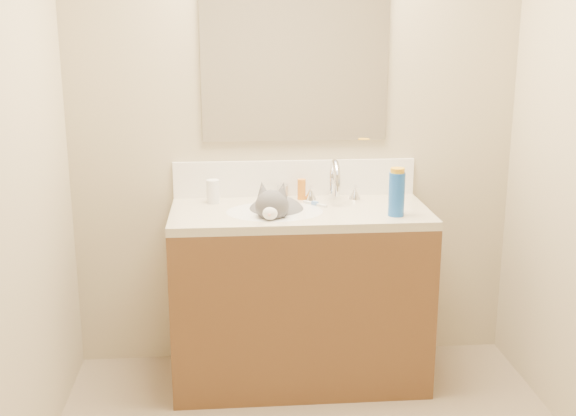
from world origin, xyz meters
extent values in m
cube|color=tan|center=(0.00, 1.25, 1.25)|extent=(2.20, 0.04, 2.50)
cube|color=tan|center=(0.00, -1.25, 1.25)|extent=(2.20, 0.04, 2.50)
cube|color=brown|center=(0.00, 0.97, 0.41)|extent=(1.20, 0.55, 0.82)
cube|color=beige|center=(0.00, 0.97, 0.84)|extent=(1.20, 0.55, 0.04)
ellipsoid|color=silver|center=(-0.12, 0.94, 0.79)|extent=(0.45, 0.36, 0.14)
cylinder|color=silver|center=(0.18, 1.16, 0.92)|extent=(0.04, 0.04, 0.11)
torus|color=silver|center=(0.18, 1.09, 0.97)|extent=(0.03, 0.20, 0.20)
cylinder|color=silver|center=(0.18, 1.01, 0.94)|extent=(0.03, 0.03, 0.06)
cone|color=silver|center=(0.07, 1.16, 0.89)|extent=(0.06, 0.06, 0.06)
cone|color=silver|center=(0.29, 1.16, 0.89)|extent=(0.06, 0.06, 0.06)
ellipsoid|color=#4A484A|center=(-0.11, 1.00, 0.81)|extent=(0.35, 0.37, 0.21)
ellipsoid|color=#4A484A|center=(-0.14, 0.86, 0.91)|extent=(0.18, 0.16, 0.14)
ellipsoid|color=#4A484A|center=(-0.12, 0.92, 0.87)|extent=(0.13, 0.13, 0.13)
cone|color=#4A484A|center=(-0.18, 0.88, 0.98)|extent=(0.08, 0.09, 0.09)
cone|color=#4A484A|center=(-0.09, 0.86, 0.98)|extent=(0.08, 0.08, 0.09)
ellipsoid|color=white|center=(-0.15, 0.79, 0.89)|extent=(0.08, 0.07, 0.06)
ellipsoid|color=white|center=(-0.13, 0.89, 0.82)|extent=(0.12, 0.09, 0.13)
sphere|color=#EEAC9A|center=(-0.15, 0.77, 0.89)|extent=(0.01, 0.01, 0.01)
cylinder|color=#4A484A|center=(0.02, 0.96, 0.75)|extent=(0.05, 0.22, 0.04)
cube|color=white|center=(0.00, 1.24, 0.95)|extent=(1.20, 0.02, 0.18)
cube|color=white|center=(0.00, 1.24, 1.54)|extent=(0.90, 0.02, 0.80)
cylinder|color=white|center=(-0.40, 1.13, 0.92)|extent=(0.08, 0.08, 0.11)
cylinder|color=orange|center=(-0.40, 1.13, 0.90)|extent=(0.07, 0.07, 0.04)
cylinder|color=#B7B7BC|center=(-0.06, 1.19, 0.89)|extent=(0.06, 0.06, 0.07)
cylinder|color=orange|center=(0.03, 1.16, 0.91)|extent=(0.05, 0.05, 0.10)
cube|color=white|center=(0.08, 1.05, 0.87)|extent=(0.11, 0.12, 0.01)
cube|color=#6794DC|center=(0.08, 1.05, 0.87)|extent=(0.03, 0.04, 0.02)
cylinder|color=blue|center=(0.42, 0.83, 0.96)|extent=(0.08, 0.08, 0.20)
cylinder|color=orange|center=(0.42, 0.83, 1.06)|extent=(0.07, 0.07, 0.04)
camera|label=1|loc=(-0.33, -2.25, 1.72)|focal=45.00mm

